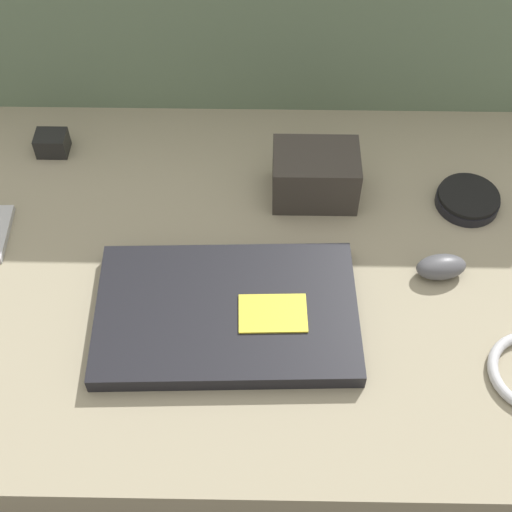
# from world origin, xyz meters

# --- Properties ---
(ground_plane) EXTENTS (8.00, 8.00, 0.00)m
(ground_plane) POSITION_xyz_m (0.00, 0.00, 0.00)
(ground_plane) COLOR #4C4742
(couch_seat) EXTENTS (1.14, 0.68, 0.15)m
(couch_seat) POSITION_xyz_m (0.00, 0.00, 0.07)
(couch_seat) COLOR gray
(couch_seat) RESTS_ON ground_plane
(couch_backrest) EXTENTS (1.14, 0.20, 0.54)m
(couch_backrest) POSITION_xyz_m (0.00, 0.44, 0.27)
(couch_backrest) COLOR #60755B
(couch_backrest) RESTS_ON ground_plane
(laptop) EXTENTS (0.36, 0.23, 0.03)m
(laptop) POSITION_xyz_m (-0.04, -0.09, 0.16)
(laptop) COLOR black
(laptop) RESTS_ON couch_seat
(computer_mouse) EXTENTS (0.08, 0.05, 0.03)m
(computer_mouse) POSITION_xyz_m (0.26, -0.01, 0.16)
(computer_mouse) COLOR #4C4C51
(computer_mouse) RESTS_ON couch_seat
(speaker_puck) EXTENTS (0.10, 0.10, 0.02)m
(speaker_puck) POSITION_xyz_m (0.32, 0.12, 0.16)
(speaker_puck) COLOR black
(speaker_puck) RESTS_ON couch_seat
(camera_pouch) EXTENTS (0.13, 0.09, 0.08)m
(camera_pouch) POSITION_xyz_m (0.09, 0.14, 0.19)
(camera_pouch) COLOR #38332D
(camera_pouch) RESTS_ON couch_seat
(charger_brick) EXTENTS (0.05, 0.04, 0.04)m
(charger_brick) POSITION_xyz_m (-0.33, 0.23, 0.16)
(charger_brick) COLOR black
(charger_brick) RESTS_ON couch_seat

